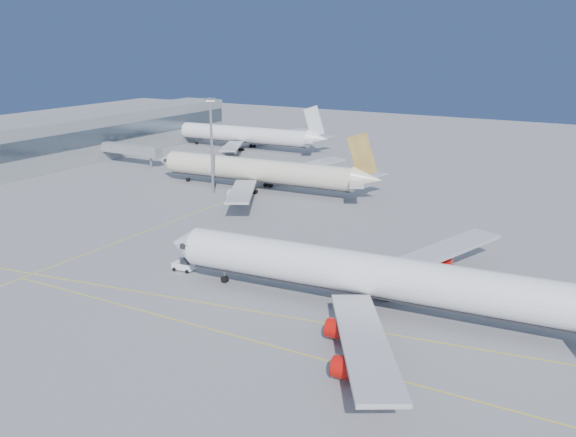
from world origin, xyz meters
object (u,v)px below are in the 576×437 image
Objects in this scene: light_mast at (211,138)px; airliner_third at (248,135)px; airliner_etihad at (262,171)px; airliner_virgin at (378,277)px; pushback_tug at (184,265)px.

airliner_third is at bearing 115.55° from light_mast.
airliner_etihad reaches higher than airliner_third.
airliner_third is at bearing 126.63° from airliner_virgin.
airliner_etihad is 2.71× the size of light_mast.
pushback_tug is 0.16× the size of light_mast.
light_mast reaches higher than airliner_etihad.
airliner_etihad is at bearing 104.21° from pushback_tug.
airliner_etihad is (-57.56, 58.80, -0.16)m from airliner_virgin.
airliner_virgin is 37.23m from pushback_tug.
airliner_third is (-97.14, 112.21, -0.31)m from airliner_virgin.
airliner_virgin reaches higher than pushback_tug.
airliner_etihad is 1.05× the size of airliner_third.
airliner_third is 70.53m from light_mast.
light_mast is at bearing -66.76° from airliner_third.
pushback_tug is at bearing 177.08° from airliner_virgin.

